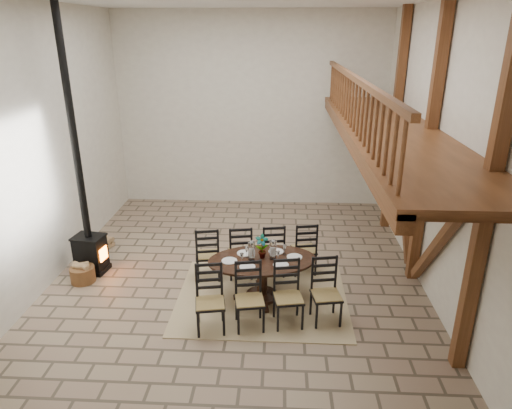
# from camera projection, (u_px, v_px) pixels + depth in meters

# --- Properties ---
(ground) EXTENTS (8.00, 8.00, 0.00)m
(ground) POSITION_uv_depth(u_px,v_px,m) (238.00, 272.00, 9.06)
(ground) COLOR #8D785E
(ground) RESTS_ON ground
(room_shell) EXTENTS (7.02, 8.02, 5.01)m
(room_shell) POSITION_uv_depth(u_px,v_px,m) (304.00, 121.00, 7.93)
(room_shell) COLOR silver
(room_shell) RESTS_ON ground
(rug) EXTENTS (3.00, 2.50, 0.02)m
(rug) POSITION_uv_depth(u_px,v_px,m) (262.00, 297.00, 8.18)
(rug) COLOR tan
(rug) RESTS_ON ground
(dining_table) EXTENTS (2.65, 2.47, 1.21)m
(dining_table) POSITION_uv_depth(u_px,v_px,m) (262.00, 279.00, 8.04)
(dining_table) COLOR black
(dining_table) RESTS_ON ground
(wood_stove) EXTENTS (0.65, 0.54, 5.00)m
(wood_stove) POSITION_uv_depth(u_px,v_px,m) (86.00, 217.00, 8.69)
(wood_stove) COLOR black
(wood_stove) RESTS_ON ground
(log_basket) EXTENTS (0.46, 0.46, 0.38)m
(log_basket) POSITION_uv_depth(u_px,v_px,m) (83.00, 274.00, 8.66)
(log_basket) COLOR brown
(log_basket) RESTS_ON ground
(log_stack) EXTENTS (0.43, 0.44, 0.23)m
(log_stack) POSITION_uv_depth(u_px,v_px,m) (104.00, 243.00, 10.03)
(log_stack) COLOR tan
(log_stack) RESTS_ON ground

